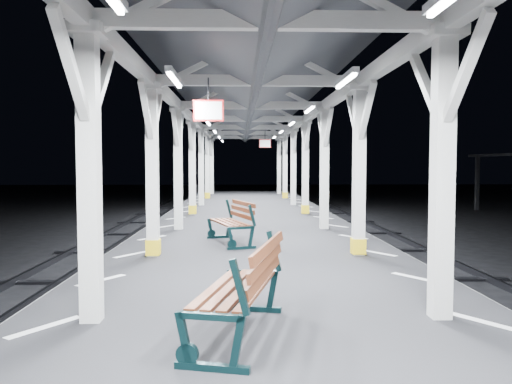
{
  "coord_description": "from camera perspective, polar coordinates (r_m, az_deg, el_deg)",
  "views": [
    {
      "loc": [
        -0.31,
        -7.63,
        2.79
      ],
      "look_at": [
        0.02,
        2.81,
        2.2
      ],
      "focal_mm": 35.0,
      "sensor_mm": 36.0,
      "label": 1
    }
  ],
  "objects": [
    {
      "name": "ground",
      "position": [
        8.13,
        0.52,
        -16.83
      ],
      "size": [
        120.0,
        120.0,
        0.0
      ],
      "primitive_type": "plane",
      "color": "black",
      "rests_on": "ground"
    },
    {
      "name": "platform",
      "position": [
        7.97,
        0.52,
        -13.45
      ],
      "size": [
        6.0,
        50.0,
        1.0
      ],
      "primitive_type": "cube",
      "color": "black",
      "rests_on": "ground"
    },
    {
      "name": "hazard_stripes_left",
      "position": [
        8.12,
        -17.28,
        -9.61
      ],
      "size": [
        1.0,
        48.0,
        0.01
      ],
      "primitive_type": "cube",
      "color": "silver",
      "rests_on": "platform"
    },
    {
      "name": "hazard_stripes_right",
      "position": [
        8.31,
        17.89,
        -9.33
      ],
      "size": [
        1.0,
        48.0,
        0.01
      ],
      "primitive_type": "cube",
      "color": "silver",
      "rests_on": "platform"
    },
    {
      "name": "canopy",
      "position": [
        7.83,
        0.54,
        16.29
      ],
      "size": [
        5.4,
        49.0,
        4.65
      ],
      "color": "silver",
      "rests_on": "platform"
    },
    {
      "name": "bench_near",
      "position": [
        5.21,
        -1.09,
        -10.7
      ],
      "size": [
        1.08,
        1.95,
        1.0
      ],
      "rotation": [
        0.0,
        0.0,
        -0.23
      ],
      "color": "black",
      "rests_on": "platform"
    },
    {
      "name": "bench_mid",
      "position": [
        11.26,
        -2.51,
        -3.32
      ],
      "size": [
        1.14,
        1.86,
        0.95
      ],
      "rotation": [
        0.0,
        0.0,
        0.31
      ],
      "color": "black",
      "rests_on": "platform"
    }
  ]
}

